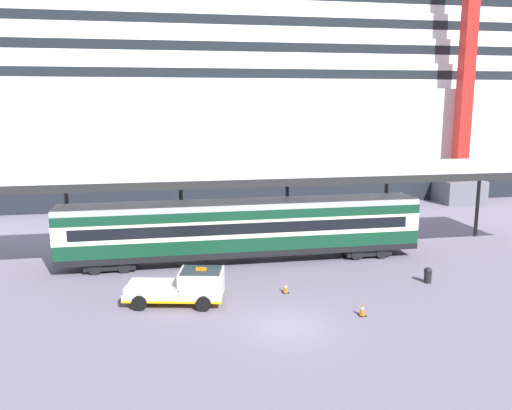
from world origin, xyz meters
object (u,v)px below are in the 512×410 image
at_px(cruise_ship, 108,102).
at_px(traffic_cone_near, 286,287).
at_px(quay_bollard, 428,274).
at_px(train_carriage, 242,228).
at_px(traffic_cone_mid, 362,309).
at_px(service_truck, 184,286).
at_px(dockside_crane, 474,30).

bearing_deg(cruise_ship, traffic_cone_near, -72.38).
relative_size(traffic_cone_near, quay_bollard, 0.67).
relative_size(cruise_ship, train_carriage, 7.08).
bearing_deg(traffic_cone_mid, traffic_cone_near, 127.63).
height_order(cruise_ship, train_carriage, cruise_ship).
height_order(traffic_cone_mid, quay_bollard, quay_bollard).
xyz_separation_m(service_truck, traffic_cone_mid, (8.74, -3.30, -0.65)).
relative_size(service_truck, dockside_crane, 0.09).
bearing_deg(train_carriage, service_truck, -121.35).
xyz_separation_m(train_carriage, traffic_cone_mid, (4.45, -10.33, -1.97)).
distance_m(train_carriage, quay_bollard, 12.08).
height_order(service_truck, traffic_cone_near, service_truck).
bearing_deg(service_truck, train_carriage, 58.65).
distance_m(traffic_cone_near, dockside_crane, 38.55).
xyz_separation_m(service_truck, traffic_cone_near, (5.71, 0.63, -0.67)).
distance_m(cruise_ship, dockside_crane, 40.93).
relative_size(cruise_ship, service_truck, 30.75).
height_order(service_truck, traffic_cone_mid, service_truck).
distance_m(traffic_cone_mid, dockside_crane, 39.28).
xyz_separation_m(service_truck, dockside_crane, (30.81, 24.19, 16.68)).
bearing_deg(service_truck, quay_bollard, 2.96).
bearing_deg(dockside_crane, train_carriage, -147.12).
bearing_deg(train_carriage, quay_bollard, -31.77).
bearing_deg(traffic_cone_near, quay_bollard, 0.78).
relative_size(traffic_cone_near, traffic_cone_mid, 0.92).
bearing_deg(quay_bollard, traffic_cone_near, -179.22).
bearing_deg(traffic_cone_mid, service_truck, 159.32).
xyz_separation_m(traffic_cone_near, traffic_cone_mid, (3.03, -3.92, 0.03)).
height_order(traffic_cone_near, traffic_cone_mid, traffic_cone_mid).
distance_m(cruise_ship, train_carriage, 34.93).
bearing_deg(service_truck, traffic_cone_near, 6.27).
xyz_separation_m(cruise_ship, service_truck, (6.55, -39.24, -9.44)).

